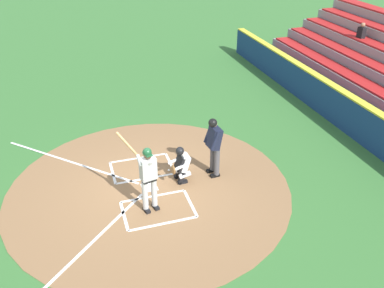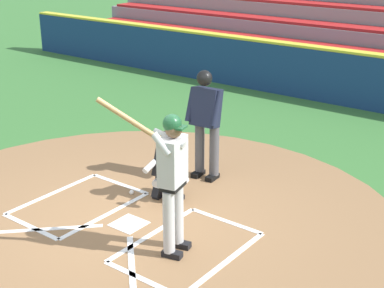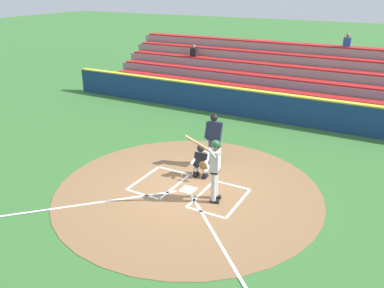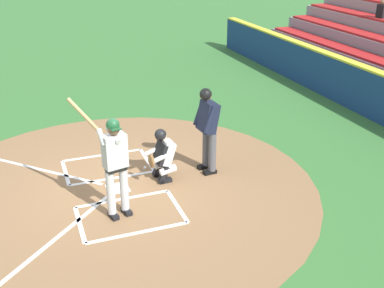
{
  "view_description": "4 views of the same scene",
  "coord_description": "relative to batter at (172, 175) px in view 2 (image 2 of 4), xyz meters",
  "views": [
    {
      "loc": [
        -9.54,
        1.73,
        6.95
      ],
      "look_at": [
        0.35,
        -1.39,
        1.0
      ],
      "focal_mm": 38.66,
      "sensor_mm": 36.0,
      "label": 1
    },
    {
      "loc": [
        -5.01,
        5.1,
        3.9
      ],
      "look_at": [
        -0.34,
        -1.03,
        0.99
      ],
      "focal_mm": 52.87,
      "sensor_mm": 36.0,
      "label": 2
    },
    {
      "loc": [
        -5.15,
        9.19,
        5.83
      ],
      "look_at": [
        0.21,
        -0.63,
        1.24
      ],
      "focal_mm": 36.9,
      "sensor_mm": 36.0,
      "label": 3
    },
    {
      "loc": [
        -8.33,
        1.5,
        4.69
      ],
      "look_at": [
        -0.55,
        -1.38,
        1.0
      ],
      "focal_mm": 44.48,
      "sensor_mm": 36.0,
      "label": 4
    }
  ],
  "objects": [
    {
      "name": "ground_plane",
      "position": [
        0.96,
        -0.19,
        -1.1
      ],
      "size": [
        120.0,
        120.0,
        0.0
      ],
      "primitive_type": "plane",
      "color": "#387033"
    },
    {
      "name": "dirt_circle",
      "position": [
        0.96,
        -0.19,
        -1.09
      ],
      "size": [
        8.0,
        8.0,
        0.01
      ],
      "primitive_type": "cylinder",
      "color": "olive",
      "rests_on": "ground"
    },
    {
      "name": "home_plate_and_chalk",
      "position": [
        0.96,
        0.69,
        -1.08
      ],
      "size": [
        7.93,
        4.91,
        0.01
      ],
      "color": "white",
      "rests_on": "dirt_circle"
    },
    {
      "name": "batter",
      "position": [
        0.0,
        0.0,
        0.0
      ],
      "size": [
        0.84,
        0.88,
        2.13
      ],
      "color": "#BCBCBC",
      "rests_on": "ground"
    },
    {
      "name": "catcher",
      "position": [
        1.01,
        -1.15,
        -0.51
      ],
      "size": [
        0.62,
        0.61,
        1.13
      ],
      "color": "black",
      "rests_on": "ground"
    },
    {
      "name": "plate_umpire",
      "position": [
        1.05,
        -2.16,
        -0.02
      ],
      "size": [
        0.6,
        0.45,
        1.86
      ],
      "color": "#4C4C51",
      "rests_on": "ground"
    },
    {
      "name": "baseball",
      "position": [
        1.6,
        -0.93,
        -1.06
      ],
      "size": [
        0.07,
        0.07,
        0.07
      ],
      "primitive_type": "sphere",
      "color": "white",
      "rests_on": "ground"
    },
    {
      "name": "backstop_wall",
      "position": [
        0.96,
        -7.69,
        -0.45
      ],
      "size": [
        22.0,
        0.36,
        1.31
      ],
      "color": "navy",
      "rests_on": "ground"
    }
  ]
}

